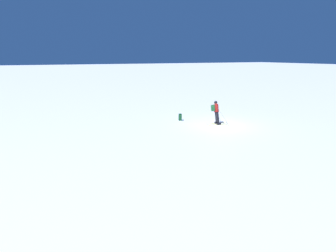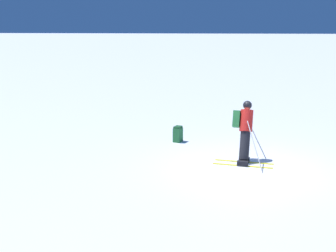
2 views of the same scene
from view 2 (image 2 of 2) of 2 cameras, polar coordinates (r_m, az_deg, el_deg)
The scene contains 3 objects.
ground_plane at distance 12.29m, azimuth 9.24°, elevation -4.99°, with size 300.00×300.00×0.00m, color white.
skier at distance 12.62m, azimuth 9.33°, elevation -0.32°, with size 1.38×1.62×1.66m.
spare_backpack at distance 14.63m, azimuth 1.21°, elevation -1.00°, with size 0.36×0.31×0.50m.
Camera 2 is at (-11.71, 0.78, 3.66)m, focal length 50.00 mm.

